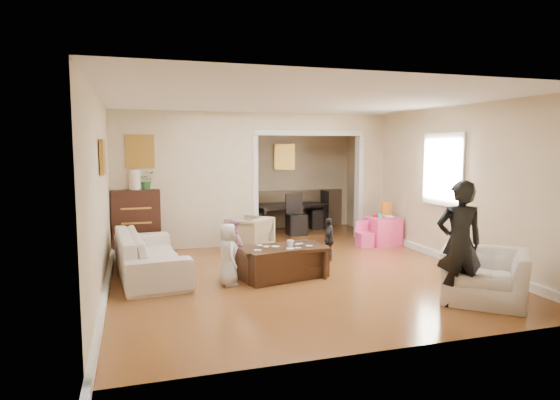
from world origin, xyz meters
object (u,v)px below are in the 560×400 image
object	(u,v)px
armchair_back	(250,234)
child_kneel_b	(232,247)
child_toddler	(329,240)
dresser	(137,221)
sofa	(150,254)
coffee_table	(283,262)
table_lamp	(135,180)
adult_person	(459,244)
cyan_cup	(380,216)
coffee_cup	(291,243)
armchair_front	(484,276)
play_table	(383,231)
dining_table	(287,217)
child_kneel_a	(228,255)

from	to	relation	value
armchair_back	child_kneel_b	xyz separation A→B (m)	(-0.65, -1.64, 0.12)
armchair_back	child_toddler	size ratio (longest dim) A/B	0.95
dresser	child_kneel_b	size ratio (longest dim) A/B	1.33
sofa	coffee_table	world-z (taller)	sofa
coffee_table	table_lamp	bearing A→B (deg)	130.20
adult_person	cyan_cup	bearing A→B (deg)	-89.53
coffee_cup	cyan_cup	world-z (taller)	cyan_cup
armchair_front	table_lamp	bearing A→B (deg)	176.35
coffee_cup	play_table	distance (m)	3.11
dining_table	cyan_cup	bearing A→B (deg)	-74.10
sofa	child_kneel_b	world-z (taller)	child_kneel_b
coffee_cup	play_table	bearing A→B (deg)	35.29
cyan_cup	dining_table	bearing A→B (deg)	118.48
cyan_cup	play_table	bearing A→B (deg)	26.57
coffee_cup	table_lamp	bearing A→B (deg)	130.97
adult_person	child_toddler	distance (m)	2.69
armchair_back	armchair_front	bearing A→B (deg)	77.56
child_kneel_a	child_kneel_b	world-z (taller)	same
child_kneel_b	child_toddler	size ratio (longest dim) A/B	1.18
cyan_cup	child_kneel_b	distance (m)	3.52
play_table	dining_table	size ratio (longest dim) A/B	0.32
coffee_table	armchair_back	bearing A→B (deg)	91.37
child_kneel_b	armchair_back	bearing A→B (deg)	-55.00
dining_table	child_toddler	world-z (taller)	child_toddler
adult_person	child_kneel_a	size ratio (longest dim) A/B	1.76
sofa	play_table	size ratio (longest dim) A/B	4.05
play_table	child_toddler	size ratio (longest dim) A/B	0.75
table_lamp	coffee_cup	distance (m)	3.38
dresser	play_table	size ratio (longest dim) A/B	2.08
adult_person	child_toddler	world-z (taller)	adult_person
sofa	dresser	size ratio (longest dim) A/B	1.95
child_kneel_a	child_kneel_b	distance (m)	0.47
armchair_back	armchair_front	size ratio (longest dim) A/B	0.70
armchair_back	dresser	xyz separation A→B (m)	(-2.01, 0.49, 0.26)
armchair_front	dining_table	size ratio (longest dim) A/B	0.58
play_table	cyan_cup	world-z (taller)	cyan_cup
sofa	dresser	xyz separation A→B (m)	(-0.17, 1.73, 0.25)
table_lamp	child_kneel_b	world-z (taller)	table_lamp
cyan_cup	sofa	bearing A→B (deg)	-167.37
table_lamp	sofa	bearing A→B (deg)	-84.24
coffee_table	play_table	xyz separation A→B (m)	(2.63, 1.74, 0.04)
play_table	child_kneel_a	xyz separation A→B (m)	(-3.48, -1.89, 0.17)
coffee_cup	dining_table	world-z (taller)	dining_table
sofa	child_toddler	world-z (taller)	child_toddler
table_lamp	child_kneel_a	xyz separation A→B (m)	(1.20, -2.58, -0.91)
dresser	adult_person	size ratio (longest dim) A/B	0.76
coffee_table	cyan_cup	distance (m)	3.06
armchair_front	adult_person	xyz separation A→B (m)	(-0.43, -0.05, 0.44)
dining_table	adult_person	distance (m)	5.76
coffee_table	child_toddler	distance (m)	1.30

